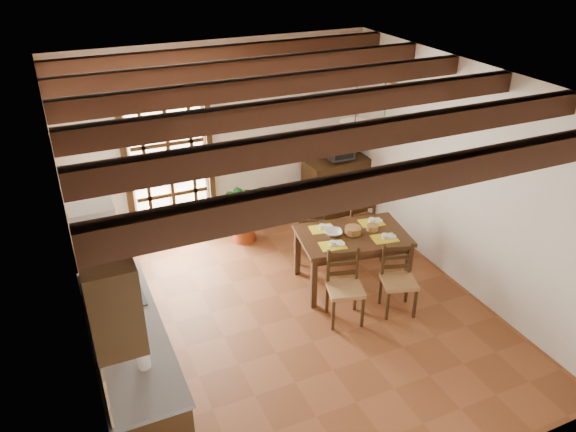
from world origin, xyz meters
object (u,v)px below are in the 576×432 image
dining_table (352,240)px  pendant_lamp (355,128)px  chair_far_left (310,242)px  chair_far_right (356,236)px  potted_plant (243,205)px  chair_near_left (344,300)px  kitchen_counter (133,367)px  chair_near_right (397,292)px  crt_tv (339,148)px  sideboard (338,185)px

dining_table → pendant_lamp: 1.45m
dining_table → chair_far_left: chair_far_left is taller
chair_far_right → potted_plant: size_ratio=0.43×
dining_table → potted_plant: potted_plant is taller
chair_near_left → chair_far_left: chair_near_left is taller
potted_plant → pendant_lamp: pendant_lamp is taller
kitchen_counter → chair_far_right: size_ratio=2.68×
chair_near_right → kitchen_counter: bearing=-158.6°
kitchen_counter → dining_table: 3.08m
chair_near_right → crt_tv: bearing=94.3°
dining_table → chair_far_right: (0.45, 0.62, -0.37)m
dining_table → chair_far_left: 0.85m
chair_near_right → chair_far_right: size_ratio=1.00×
chair_near_right → pendant_lamp: bearing=122.0°
potted_plant → kitchen_counter: bearing=-128.5°
dining_table → chair_far_right: 0.85m
sideboard → crt_tv: bearing=-93.3°
kitchen_counter → dining_table: bearing=18.2°
sideboard → pendant_lamp: 2.54m
chair_far_right → sideboard: 1.31m
potted_plant → pendant_lamp: size_ratio=2.33×
dining_table → crt_tv: 2.08m
pendant_lamp → crt_tv: bearing=65.1°
kitchen_counter → dining_table: kitchen_counter is taller
crt_tv → chair_far_right: bearing=-105.0°
chair_far_right → chair_near_right: bearing=85.3°
kitchen_counter → chair_near_right: (3.14, 0.23, -0.21)m
chair_far_left → sideboard: (1.04, 1.13, 0.18)m
chair_far_left → potted_plant: potted_plant is taller
chair_far_right → potted_plant: (-1.32, 0.99, 0.31)m
sideboard → dining_table: bearing=-116.9°
chair_far_left → potted_plant: 1.14m
sideboard → crt_tv: (-0.00, -0.01, 0.64)m
chair_near_left → dining_table: bearing=70.0°
potted_plant → chair_near_right: bearing=-65.1°
kitchen_counter → chair_far_left: kitchen_counter is taller
kitchen_counter → crt_tv: (3.74, 2.82, 0.62)m
chair_far_right → dining_table: bearing=59.1°
chair_near_right → pendant_lamp: 2.01m
chair_near_left → chair_far_right: size_ratio=1.04×
chair_far_left → crt_tv: 1.74m
chair_near_right → chair_far_left: bearing=124.0°
kitchen_counter → pendant_lamp: bearing=19.9°
chair_far_right → pendant_lamp: bearing=54.3°
chair_near_right → sideboard: bearing=94.4°
chair_near_left → chair_far_right: bearing=69.9°
dining_table → pendant_lamp: pendant_lamp is taller
chair_near_left → chair_near_right: chair_near_left is taller
kitchen_counter → crt_tv: kitchen_counter is taller
sideboard → chair_far_left: bearing=-135.8°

